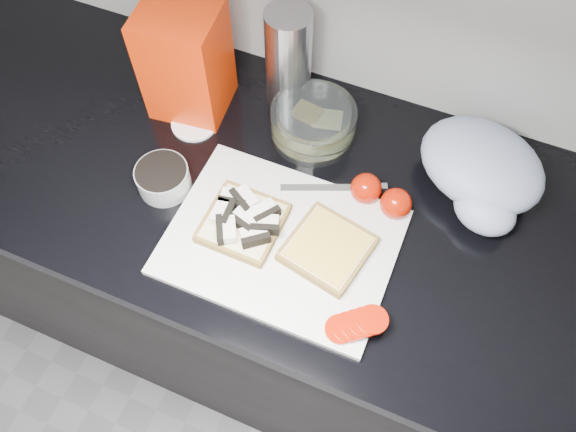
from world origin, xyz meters
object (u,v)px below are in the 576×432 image
object	(u,v)px
steel_canister	(288,59)
glass_bowl	(313,123)
bread_bag	(186,61)
cutting_board	(282,242)

from	to	relation	value
steel_canister	glass_bowl	bearing A→B (deg)	-40.62
bread_bag	steel_canister	xyz separation A→B (m)	(0.18, 0.09, -0.01)
cutting_board	steel_canister	bearing A→B (deg)	110.71
cutting_board	glass_bowl	world-z (taller)	glass_bowl
bread_bag	steel_canister	world-z (taller)	bread_bag
glass_bowl	bread_bag	distance (m)	0.27
cutting_board	glass_bowl	size ratio (longest dim) A/B	2.37
cutting_board	glass_bowl	xyz separation A→B (m)	(-0.04, 0.26, 0.03)
glass_bowl	cutting_board	bearing A→B (deg)	-81.07
glass_bowl	bread_bag	bearing A→B (deg)	-176.57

